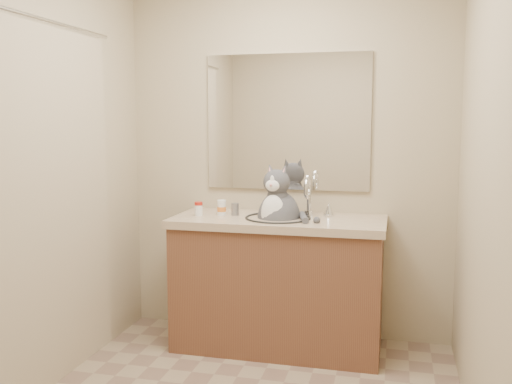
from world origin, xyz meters
TOP-DOWN VIEW (x-y plane):
  - room at (0.00, 0.00)m, footprint 2.22×2.52m
  - vanity at (0.00, 0.96)m, footprint 1.34×0.59m
  - mirror at (0.00, 1.24)m, footprint 1.10×0.02m
  - shower_curtain at (-1.05, 0.10)m, footprint 0.02×1.30m
  - cat at (-0.00, 0.97)m, footprint 0.38×0.37m
  - pill_bottle_redcap at (-0.52, 0.92)m, footprint 0.07×0.07m
  - pill_bottle_orange at (-0.38, 0.97)m, footprint 0.08×0.08m
  - grey_canister at (-0.29, 0.99)m, footprint 0.06×0.06m

SIDE VIEW (x-z plane):
  - vanity at x=0.00m, z-range -0.12..1.00m
  - cat at x=0.00m, z-range 0.59..1.14m
  - grey_canister at x=-0.29m, z-range 0.85..0.93m
  - pill_bottle_redcap at x=-0.52m, z-range 0.85..0.94m
  - pill_bottle_orange at x=-0.38m, z-range 0.85..0.95m
  - shower_curtain at x=-1.05m, z-range 0.06..2.00m
  - room at x=0.00m, z-range -0.01..2.41m
  - mirror at x=0.00m, z-range 1.00..1.90m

